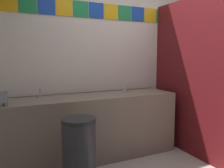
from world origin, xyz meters
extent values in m
cube|color=silver|center=(0.00, 1.46, 1.38)|extent=(3.89, 0.08, 2.75)
cube|color=yellow|center=(-1.60, 1.41, 2.01)|extent=(0.22, 0.01, 0.22)
cube|color=#1E8C4C|center=(-1.37, 1.41, 2.01)|extent=(0.22, 0.01, 0.22)
cube|color=#1947B7|center=(-1.14, 1.41, 2.01)|extent=(0.22, 0.01, 0.22)
cube|color=yellow|center=(-0.92, 1.41, 2.01)|extent=(0.22, 0.01, 0.22)
cube|color=#1E8C4C|center=(-0.69, 1.41, 2.01)|extent=(0.22, 0.01, 0.22)
cube|color=#1947B7|center=(-0.46, 1.41, 2.01)|extent=(0.22, 0.01, 0.22)
cube|color=yellow|center=(-0.23, 1.41, 2.01)|extent=(0.22, 0.01, 0.22)
cube|color=#1E8C4C|center=(0.00, 1.41, 2.01)|extent=(0.22, 0.01, 0.22)
cube|color=#1947B7|center=(0.23, 1.41, 2.01)|extent=(0.22, 0.01, 0.22)
cube|color=yellow|center=(0.46, 1.41, 2.01)|extent=(0.22, 0.01, 0.22)
cube|color=#1E8C4C|center=(0.69, 1.41, 2.01)|extent=(0.22, 0.01, 0.22)
cube|color=#1947B7|center=(0.92, 1.41, 2.01)|extent=(0.22, 0.01, 0.22)
cube|color=yellow|center=(1.14, 1.41, 2.01)|extent=(0.22, 0.01, 0.22)
cube|color=#1E8C4C|center=(1.37, 1.41, 2.01)|extent=(0.22, 0.01, 0.22)
cube|color=#1947B7|center=(1.60, 1.41, 2.01)|extent=(0.22, 0.01, 0.22)
cube|color=yellow|center=(1.83, 1.41, 2.01)|extent=(0.22, 0.01, 0.22)
cube|color=gray|center=(-0.70, 1.12, 0.42)|extent=(2.40, 0.60, 0.85)
cube|color=gray|center=(-0.70, 1.40, 0.81)|extent=(2.40, 0.03, 0.08)
cylinder|color=white|center=(-1.30, 1.09, 0.79)|extent=(0.34, 0.34, 0.10)
cylinder|color=white|center=(-0.10, 1.09, 0.79)|extent=(0.34, 0.34, 0.10)
cylinder|color=silver|center=(-1.30, 1.23, 0.87)|extent=(0.04, 0.04, 0.05)
cylinder|color=silver|center=(-1.30, 1.18, 0.94)|extent=(0.02, 0.06, 0.09)
cylinder|color=silver|center=(-0.10, 1.23, 0.87)|extent=(0.04, 0.04, 0.05)
cylinder|color=silver|center=(-0.10, 1.18, 0.94)|extent=(0.02, 0.06, 0.09)
cube|color=gray|center=(-1.71, 0.94, 0.93)|extent=(0.09, 0.07, 0.16)
cylinder|color=black|center=(-1.71, 0.89, 0.87)|extent=(0.02, 0.02, 0.03)
cube|color=maroon|center=(0.62, 0.64, 1.07)|extent=(0.04, 1.55, 2.15)
cylinder|color=white|center=(1.21, 0.89, 0.20)|extent=(0.38, 0.38, 0.40)
torus|color=white|center=(1.21, 0.89, 0.42)|extent=(0.39, 0.39, 0.05)
cube|color=white|center=(1.21, 1.10, 0.57)|extent=(0.34, 0.17, 0.34)
cylinder|color=#333338|center=(-1.04, 0.45, 0.36)|extent=(0.34, 0.34, 0.71)
cylinder|color=#262628|center=(-1.04, 0.45, 0.73)|extent=(0.35, 0.35, 0.04)
camera|label=1|loc=(-1.70, -1.71, 1.37)|focal=36.93mm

